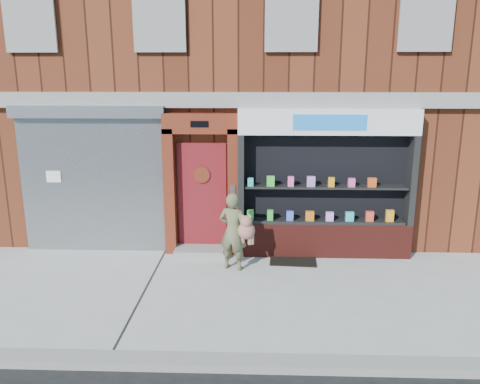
{
  "coord_description": "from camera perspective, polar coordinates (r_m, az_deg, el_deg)",
  "views": [
    {
      "loc": [
        0.36,
        -7.37,
        3.58
      ],
      "look_at": [
        0.06,
        1.0,
        1.52
      ],
      "focal_mm": 35.0,
      "sensor_mm": 36.0,
      "label": 1
    }
  ],
  "objects": [
    {
      "name": "woman",
      "position": [
        8.85,
        -0.63,
        -4.77
      ],
      "size": [
        0.74,
        0.51,
        1.51
      ],
      "color": "brown",
      "rests_on": "ground"
    },
    {
      "name": "curb",
      "position": [
        6.31,
        -1.69,
        -20.12
      ],
      "size": [
        60.0,
        0.3,
        0.12
      ],
      "primitive_type": "cube",
      "color": "gray",
      "rests_on": "ground"
    },
    {
      "name": "building",
      "position": [
        13.38,
        0.49,
        15.6
      ],
      "size": [
        12.0,
        8.16,
        8.0
      ],
      "color": "#4F2012",
      "rests_on": "ground"
    },
    {
      "name": "red_door_bay",
      "position": [
        9.54,
        -4.71,
        0.9
      ],
      "size": [
        1.52,
        0.58,
        2.9
      ],
      "color": "#5F1E10",
      "rests_on": "ground"
    },
    {
      "name": "doormat",
      "position": [
        9.55,
        6.47,
        -8.24
      ],
      "size": [
        0.96,
        0.7,
        0.02
      ],
      "primitive_type": "cube",
      "rotation": [
        0.0,
        0.0,
        -0.07
      ],
      "color": "black",
      "rests_on": "ground"
    },
    {
      "name": "shutter_bay",
      "position": [
        10.06,
        -17.55,
        2.49
      ],
      "size": [
        3.1,
        0.3,
        3.04
      ],
      "color": "gray",
      "rests_on": "ground"
    },
    {
      "name": "pharmacy_bay",
      "position": [
        9.55,
        10.32,
        0.2
      ],
      "size": [
        3.5,
        0.41,
        3.0
      ],
      "color": "#561914",
      "rests_on": "ground"
    },
    {
      "name": "ground",
      "position": [
        8.21,
        -0.71,
        -12.07
      ],
      "size": [
        80.0,
        80.0,
        0.0
      ],
      "primitive_type": "plane",
      "color": "#9E9E99",
      "rests_on": "ground"
    }
  ]
}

